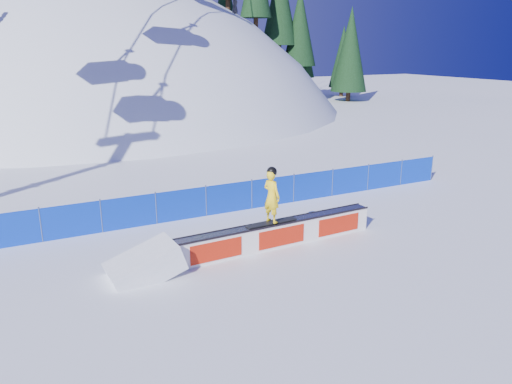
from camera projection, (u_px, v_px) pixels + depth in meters
name	position (u px, v px, depth m)	size (l,w,h in m)	color
ground	(286.00, 251.00, 16.26)	(160.00, 160.00, 0.00)	white
snow_hill	(98.00, 267.00, 57.23)	(64.00, 64.00, 64.00)	white
treeline	(293.00, 25.00, 58.46)	(22.98, 12.47, 19.96)	black
safety_fence	(229.00, 198.00, 19.94)	(22.05, 0.05, 1.30)	#0832BA
rail_box	(278.00, 234.00, 16.58)	(7.30, 0.81, 0.87)	white
snow_ramp	(145.00, 276.00, 14.55)	(2.05, 1.36, 0.77)	white
snowboarder	(272.00, 196.00, 16.07)	(1.82, 0.74, 1.89)	black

